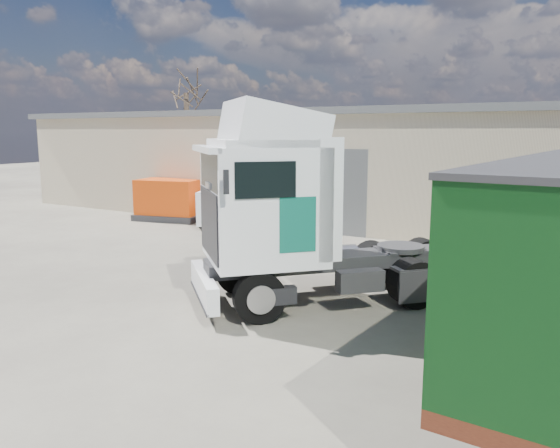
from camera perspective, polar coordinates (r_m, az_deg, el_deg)
The scene contains 6 objects.
ground at distance 14.18m, azimuth -6.66°, elevation -8.13°, with size 120.00×120.00×0.00m, color #2C2923.
warehouse at distance 30.28m, azimuth 2.87°, elevation 6.55°, with size 30.60×12.60×5.42m.
bare_tree at distance 40.55m, azimuth -9.83°, elevation 14.66°, with size 4.00×4.00×9.60m.
tractor_unit at distance 13.64m, azimuth 2.13°, elevation 0.41°, with size 7.13×7.34×5.06m.
panel_van at distance 25.61m, azimuth -5.79°, elevation 1.90°, with size 3.13×4.44×1.68m.
orange_skip at distance 27.32m, azimuth -11.46°, elevation 2.24°, with size 3.57×2.70×1.99m.
Camera 1 is at (8.32, -10.63, 4.33)m, focal length 35.00 mm.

